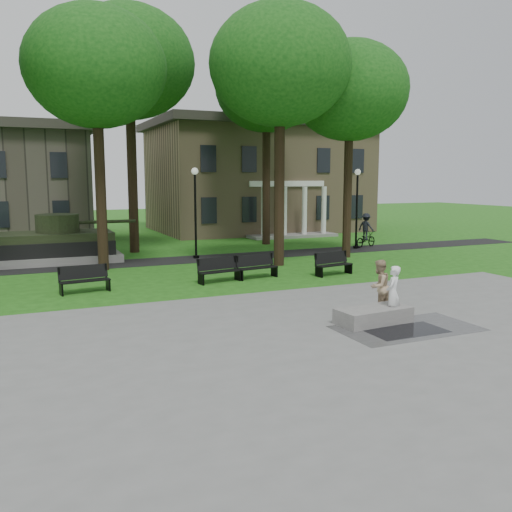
{
  "coord_description": "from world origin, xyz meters",
  "views": [
    {
      "loc": [
        -7.93,
        -14.85,
        4.18
      ],
      "look_at": [
        -0.17,
        2.89,
        1.4
      ],
      "focal_mm": 38.0,
      "sensor_mm": 36.0,
      "label": 1
    }
  ],
  "objects_px": {
    "skateboarder": "(393,293)",
    "friend_watching": "(379,286)",
    "cyclist": "(366,233)",
    "park_bench_0": "(85,279)",
    "concrete_block": "(373,315)"
  },
  "relations": [
    {
      "from": "skateboarder",
      "to": "friend_watching",
      "type": "xyz_separation_m",
      "value": [
        0.19,
        0.93,
        0.02
      ]
    },
    {
      "from": "concrete_block",
      "to": "skateboarder",
      "type": "height_order",
      "value": "skateboarder"
    },
    {
      "from": "concrete_block",
      "to": "skateboarder",
      "type": "xyz_separation_m",
      "value": [
        0.68,
        0.01,
        0.59
      ]
    },
    {
      "from": "concrete_block",
      "to": "park_bench_0",
      "type": "height_order",
      "value": "park_bench_0"
    },
    {
      "from": "friend_watching",
      "to": "cyclist",
      "type": "relative_size",
      "value": 0.81
    },
    {
      "from": "friend_watching",
      "to": "park_bench_0",
      "type": "distance_m",
      "value": 10.62
    },
    {
      "from": "concrete_block",
      "to": "park_bench_0",
      "type": "bearing_deg",
      "value": 132.35
    },
    {
      "from": "skateboarder",
      "to": "park_bench_0",
      "type": "height_order",
      "value": "skateboarder"
    },
    {
      "from": "cyclist",
      "to": "park_bench_0",
      "type": "bearing_deg",
      "value": 91.15
    },
    {
      "from": "cyclist",
      "to": "skateboarder",
      "type": "bearing_deg",
      "value": 126.77
    },
    {
      "from": "cyclist",
      "to": "park_bench_0",
      "type": "xyz_separation_m",
      "value": [
        -17.28,
        -6.96,
        -0.33
      ]
    },
    {
      "from": "skateboarder",
      "to": "cyclist",
      "type": "relative_size",
      "value": 0.79
    },
    {
      "from": "skateboarder",
      "to": "friend_watching",
      "type": "relative_size",
      "value": 0.98
    },
    {
      "from": "concrete_block",
      "to": "skateboarder",
      "type": "relative_size",
      "value": 1.34
    },
    {
      "from": "skateboarder",
      "to": "concrete_block",
      "type": "bearing_deg",
      "value": -38.26
    }
  ]
}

